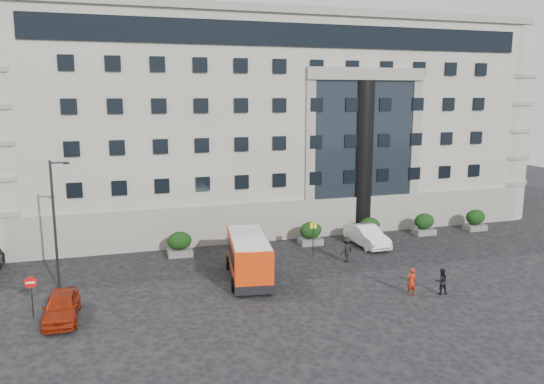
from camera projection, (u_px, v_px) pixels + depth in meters
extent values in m
plane|color=black|center=(261.00, 286.00, 33.21)|extent=(120.00, 120.00, 0.00)
cube|color=gray|center=(257.00, 123.00, 54.00)|extent=(44.00, 24.00, 18.00)
cylinder|color=black|center=(362.00, 158.00, 45.21)|extent=(1.80, 1.80, 13.00)
cube|color=#61615E|center=(180.00, 253.00, 39.32)|extent=(1.80, 1.20, 0.50)
ellipsoid|color=black|center=(180.00, 241.00, 39.16)|extent=(1.80, 1.26, 1.34)
cube|color=#61615E|center=(248.00, 247.00, 40.84)|extent=(1.80, 1.20, 0.50)
ellipsoid|color=black|center=(248.00, 235.00, 40.67)|extent=(1.80, 1.26, 1.34)
cube|color=#61615E|center=(311.00, 241.00, 42.36)|extent=(1.80, 1.20, 0.50)
ellipsoid|color=black|center=(311.00, 230.00, 42.19)|extent=(1.80, 1.26, 1.34)
cube|color=#61615E|center=(369.00, 236.00, 43.87)|extent=(1.80, 1.20, 0.50)
ellipsoid|color=black|center=(369.00, 226.00, 43.71)|extent=(1.80, 1.26, 1.34)
cube|color=#61615E|center=(424.00, 232.00, 45.39)|extent=(1.80, 1.20, 0.50)
ellipsoid|color=black|center=(424.00, 221.00, 45.22)|extent=(1.80, 1.26, 1.34)
cube|color=#61615E|center=(475.00, 227.00, 46.91)|extent=(1.80, 1.20, 0.50)
ellipsoid|color=black|center=(475.00, 217.00, 46.74)|extent=(1.80, 1.26, 1.34)
cylinder|color=#262628|center=(55.00, 227.00, 31.80)|extent=(0.16, 0.16, 8.00)
cylinder|color=#262628|center=(58.00, 163.00, 31.24)|extent=(0.90, 0.12, 0.12)
cube|color=black|center=(66.00, 163.00, 31.38)|extent=(0.35, 0.18, 0.14)
cylinder|color=#262628|center=(313.00, 239.00, 39.28)|extent=(0.08, 0.08, 2.50)
cube|color=yellow|center=(313.00, 225.00, 39.09)|extent=(0.50, 0.06, 0.45)
cylinder|color=#262628|center=(32.00, 298.00, 28.28)|extent=(0.08, 0.08, 2.20)
cylinder|color=red|center=(30.00, 282.00, 28.06)|extent=(0.64, 0.05, 0.64)
cube|color=white|center=(30.00, 283.00, 28.02)|extent=(0.45, 0.04, 0.10)
cube|color=red|center=(249.00, 254.00, 34.19)|extent=(3.28, 7.00, 2.24)
cube|color=black|center=(249.00, 272.00, 34.41)|extent=(3.33, 7.04, 0.55)
cube|color=black|center=(249.00, 251.00, 34.15)|extent=(3.12, 5.54, 1.01)
cube|color=silver|center=(248.00, 238.00, 34.00)|extent=(3.12, 6.65, 0.18)
cylinder|color=black|center=(234.00, 285.00, 32.14)|extent=(0.41, 0.93, 0.90)
cylinder|color=black|center=(271.00, 283.00, 32.49)|extent=(0.41, 0.93, 0.90)
cylinder|color=black|center=(229.00, 263.00, 36.33)|extent=(0.41, 0.93, 0.90)
cylinder|color=black|center=(262.00, 261.00, 36.67)|extent=(0.41, 0.93, 0.90)
cube|color=maroon|center=(6.00, 215.00, 45.72)|extent=(2.63, 3.89, 2.61)
cylinder|color=black|center=(14.00, 235.00, 43.70)|extent=(0.32, 0.89, 0.88)
cylinder|color=black|center=(23.00, 225.00, 46.99)|extent=(0.32, 0.89, 0.88)
imported|color=maroon|center=(61.00, 307.00, 28.06)|extent=(1.84, 4.37, 1.48)
imported|color=black|center=(5.00, 235.00, 42.72)|extent=(2.43, 4.96, 1.35)
imported|color=white|center=(367.00, 236.00, 41.88)|extent=(1.89, 5.02, 1.64)
imported|color=#99240F|center=(411.00, 281.00, 31.57)|extent=(0.64, 0.45, 1.66)
imported|color=black|center=(441.00, 281.00, 31.73)|extent=(0.88, 0.75, 1.58)
imported|color=black|center=(346.00, 249.00, 37.80)|extent=(1.38, 1.17, 1.86)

